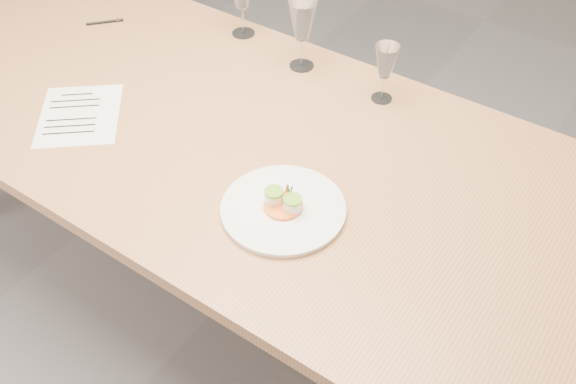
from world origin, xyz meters
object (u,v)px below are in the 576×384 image
Objects in this scene: dinner_plate at (283,208)px; dining_table at (222,142)px; ballpoint_pen at (105,22)px; wine_glass_2 at (386,63)px; wine_glass_1 at (302,22)px; recipe_sheet at (79,115)px.

dining_table is at bearing 152.06° from dinner_plate.
ballpoint_pen reaches higher than dining_table.
dinner_plate is 1.72× the size of wine_glass_2.
wine_glass_1 is 0.29m from wine_glass_2.
wine_glass_1 reaches higher than recipe_sheet.
dining_table is 0.40m from dinner_plate.
wine_glass_1 reaches higher than ballpoint_pen.
dining_table is 13.62× the size of wine_glass_2.
wine_glass_1 is (0.38, 0.57, 0.15)m from recipe_sheet.
ballpoint_pen is 1.01m from wine_glass_2.
dining_table is 0.41m from recipe_sheet.
ballpoint_pen is at bearing 159.02° from dinner_plate.
wine_glass_2 reaches higher than ballpoint_pen.
wine_glass_1 is 1.24× the size of wine_glass_2.
wine_glass_2 reaches higher than dining_table.
wine_glass_2 is at bearing 92.95° from dinner_plate.
wine_glass_1 reaches higher than dining_table.
wine_glass_1 is (0.70, 0.16, 0.15)m from ballpoint_pen.
dinner_plate is 0.70m from recipe_sheet.
recipe_sheet is 0.70m from wine_glass_1.
dinner_plate is 1.39× the size of wine_glass_1.
dining_table is 0.52m from wine_glass_2.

